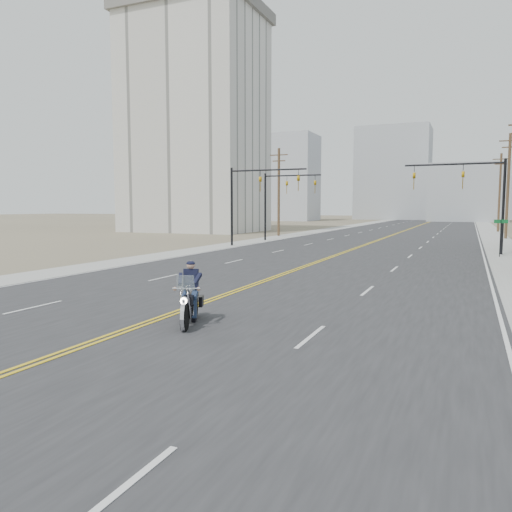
{
  "coord_description": "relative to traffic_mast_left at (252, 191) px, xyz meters",
  "views": [
    {
      "loc": [
        8.81,
        -8.63,
        3.49
      ],
      "look_at": [
        1.23,
        9.05,
        1.6
      ],
      "focal_mm": 35.0,
      "sensor_mm": 36.0,
      "label": 1
    }
  ],
  "objects": [
    {
      "name": "ground_plane",
      "position": [
        8.98,
        -32.0,
        -4.94
      ],
      "size": [
        400.0,
        400.0,
        0.0
      ],
      "primitive_type": "plane",
      "color": "#776D56",
      "rests_on": "ground"
    },
    {
      "name": "road",
      "position": [
        8.98,
        38.0,
        -4.93
      ],
      "size": [
        20.0,
        200.0,
        0.01
      ],
      "primitive_type": "cube",
      "color": "#303033",
      "rests_on": "ground"
    },
    {
      "name": "sidewalk_left",
      "position": [
        -2.52,
        38.0,
        -4.93
      ],
      "size": [
        3.0,
        200.0,
        0.01
      ],
      "primitive_type": "cube",
      "color": "#A5A5A0",
      "rests_on": "ground"
    },
    {
      "name": "sidewalk_right",
      "position": [
        20.48,
        38.0,
        -4.93
      ],
      "size": [
        3.0,
        200.0,
        0.01
      ],
      "primitive_type": "cube",
      "color": "#A5A5A0",
      "rests_on": "ground"
    },
    {
      "name": "traffic_mast_left",
      "position": [
        0.0,
        0.0,
        0.0
      ],
      "size": [
        7.1,
        0.26,
        7.0
      ],
      "color": "black",
      "rests_on": "ground"
    },
    {
      "name": "traffic_mast_right",
      "position": [
        17.95,
        0.0,
        0.0
      ],
      "size": [
        7.1,
        0.26,
        7.0
      ],
      "color": "black",
      "rests_on": "ground"
    },
    {
      "name": "traffic_mast_far",
      "position": [
        -0.33,
        8.0,
        -0.06
      ],
      "size": [
        6.1,
        0.26,
        7.0
      ],
      "color": "black",
      "rests_on": "ground"
    },
    {
      "name": "street_sign",
      "position": [
        19.78,
        -2.0,
        -3.13
      ],
      "size": [
        0.9,
        0.06,
        2.62
      ],
      "color": "black",
      "rests_on": "ground"
    },
    {
      "name": "utility_pole_d",
      "position": [
        21.48,
        21.0,
        1.05
      ],
      "size": [
        2.2,
        0.3,
        11.5
      ],
      "color": "brown",
      "rests_on": "ground"
    },
    {
      "name": "utility_pole_e",
      "position": [
        21.48,
        38.0,
        0.79
      ],
      "size": [
        2.2,
        0.3,
        11.0
      ],
      "color": "brown",
      "rests_on": "ground"
    },
    {
      "name": "utility_pole_left",
      "position": [
        -3.52,
        16.0,
        0.54
      ],
      "size": [
        2.2,
        0.3,
        10.5
      ],
      "color": "brown",
      "rests_on": "ground"
    },
    {
      "name": "apartment_block",
      "position": [
        -19.02,
        23.0,
        10.06
      ],
      "size": [
        18.0,
        14.0,
        30.0
      ],
      "primitive_type": "cube",
      "color": "silver",
      "rests_on": "ground"
    },
    {
      "name": "haze_bldg_a",
      "position": [
        -26.02,
        83.0,
        6.06
      ],
      "size": [
        14.0,
        12.0,
        22.0
      ],
      "primitive_type": "cube",
      "color": "#B7BCC6",
      "rests_on": "ground"
    },
    {
      "name": "haze_bldg_b",
      "position": [
        16.98,
        93.0,
        2.06
      ],
      "size": [
        18.0,
        14.0,
        14.0
      ],
      "primitive_type": "cube",
      "color": "#ADB2B7",
      "rests_on": "ground"
    },
    {
      "name": "haze_bldg_d",
      "position": [
        -3.02,
        108.0,
        8.06
      ],
      "size": [
        20.0,
        15.0,
        26.0
      ],
      "primitive_type": "cube",
      "color": "#ADB2B7",
      "rests_on": "ground"
    },
    {
      "name": "haze_bldg_f",
      "position": [
        -41.02,
        98.0,
        3.06
      ],
      "size": [
        12.0,
        12.0,
        16.0
      ],
      "primitive_type": "cube",
      "color": "#ADB2B7",
      "rests_on": "ground"
    },
    {
      "name": "motorcyclist",
      "position": [
        10.19,
        -27.95,
        -4.0
      ],
      "size": [
        1.83,
        2.61,
        1.87
      ],
      "primitive_type": null,
      "rotation": [
        0.0,
        0.0,
        3.52
      ],
      "color": "black",
      "rests_on": "ground"
    }
  ]
}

